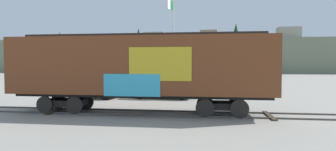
{
  "coord_description": "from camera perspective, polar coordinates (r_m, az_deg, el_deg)",
  "views": [
    {
      "loc": [
        2.26,
        -14.95,
        2.69
      ],
      "look_at": [
        0.29,
        2.16,
        1.96
      ],
      "focal_mm": 30.24,
      "sensor_mm": 36.0,
      "label": 1
    }
  ],
  "objects": [
    {
      "name": "ground_plane",
      "position": [
        15.35,
        -2.0,
        -7.66
      ],
      "size": [
        260.0,
        260.0,
        0.0
      ],
      "primitive_type": "plane",
      "color": "gray"
    },
    {
      "name": "track",
      "position": [
        15.66,
        -7.68,
        -7.33
      ],
      "size": [
        60.02,
        3.48,
        0.08
      ],
      "color": "#4C4742",
      "rests_on": "ground_plane"
    },
    {
      "name": "freight_car",
      "position": [
        15.28,
        -5.54,
        1.74
      ],
      "size": [
        13.89,
        3.23,
        4.31
      ],
      "color": "brown",
      "rests_on": "ground_plane"
    },
    {
      "name": "flagpole",
      "position": [
        27.68,
        0.85,
        8.7
      ],
      "size": [
        0.52,
        1.44,
        8.95
      ],
      "color": "silver",
      "rests_on": "ground_plane"
    },
    {
      "name": "hillside",
      "position": [
        93.65,
        5.24,
        3.73
      ],
      "size": [
        122.44,
        33.61,
        14.46
      ],
      "color": "slate",
      "rests_on": "ground_plane"
    },
    {
      "name": "parked_car_tan",
      "position": [
        22.75,
        -14.69,
        -2.43
      ],
      "size": [
        4.29,
        2.43,
        1.58
      ],
      "color": "#9E8966",
      "rests_on": "ground_plane"
    },
    {
      "name": "parked_car_green",
      "position": [
        21.85,
        -1.18,
        -2.49
      ],
      "size": [
        4.87,
        2.33,
        1.66
      ],
      "color": "#1E5933",
      "rests_on": "ground_plane"
    }
  ]
}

